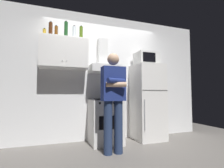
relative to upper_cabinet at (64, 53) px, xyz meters
name	(u,v)px	position (x,y,z in m)	size (l,w,h in m)	color
ground_plane	(112,147)	(0.85, -0.37, -1.75)	(7.00, 7.00, 0.00)	slate
back_wall_tiled	(103,77)	(0.85, 0.23, -0.40)	(4.80, 0.10, 2.70)	white
upper_cabinet	(64,53)	(0.00, 0.00, 0.00)	(0.90, 0.37, 0.60)	white
stove_oven	(105,121)	(0.80, -0.13, -1.32)	(0.60, 0.62, 0.87)	white
range_hood	(104,64)	(0.80, 0.00, -0.15)	(0.60, 0.44, 0.75)	white
refrigerator	(147,102)	(1.75, -0.12, -0.95)	(0.60, 0.62, 1.60)	white
microwave	(146,59)	(1.75, -0.11, -0.01)	(0.48, 0.37, 0.28)	silver
person_standing	(113,98)	(0.75, -0.73, -0.85)	(0.38, 0.33, 1.64)	navy
cooking_pot	(114,96)	(0.93, -0.24, -0.82)	(0.31, 0.21, 0.11)	#B7BABF
bottle_wine_green	(66,30)	(0.03, 0.00, 0.46)	(0.07, 0.07, 0.34)	#19471E
bottle_rum_dark	(51,29)	(-0.26, -0.02, 0.43)	(0.07, 0.07, 0.28)	#47230F
bottle_beer_brown	(56,32)	(-0.15, 0.03, 0.41)	(0.06, 0.06, 0.24)	brown
bottle_olive_oil	(81,33)	(0.32, -0.03, 0.43)	(0.07, 0.07, 0.27)	#4C6B19
bottle_spice_jar	(44,32)	(-0.36, 0.00, 0.37)	(0.06, 0.06, 0.15)	gold
bottle_vodka_clear	(74,33)	(0.19, 0.03, 0.44)	(0.08, 0.08, 0.29)	silver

